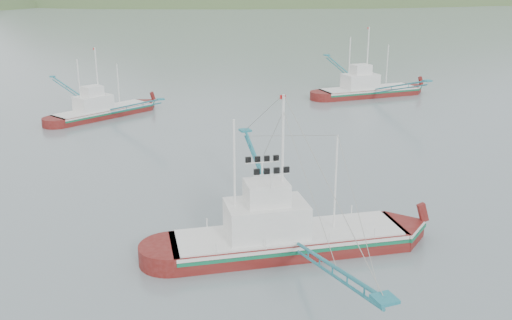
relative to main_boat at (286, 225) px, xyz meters
name	(u,v)px	position (x,y,z in m)	size (l,w,h in m)	color
ground	(290,234)	(1.19, 1.98, -1.69)	(1200.00, 1200.00, 0.00)	slate
main_boat	(286,225)	(0.00, 0.00, 0.00)	(14.39, 25.21, 10.26)	#5C100D
bg_boat_right	(367,86)	(29.75, 38.94, -0.29)	(13.89, 25.16, 10.18)	#5C100D
bg_boat_far	(102,102)	(-5.95, 39.51, 0.13)	(13.19, 20.31, 8.77)	#5C100D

